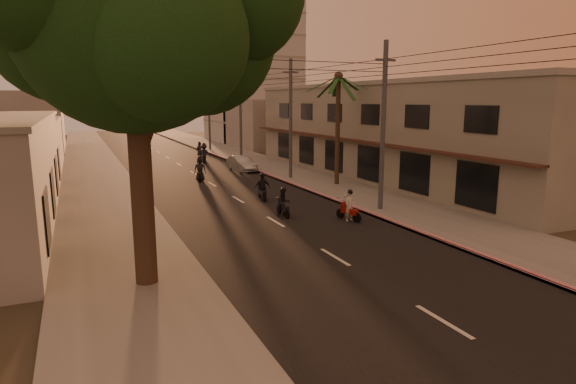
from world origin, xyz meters
name	(u,v)px	position (x,y,z in m)	size (l,w,h in m)	color
ground	(363,274)	(0.00, 0.00, 0.00)	(160.00, 160.00, 0.00)	#383023
road	(212,184)	(0.00, 20.00, 0.01)	(10.00, 140.00, 0.02)	black
sidewalk_right	(306,177)	(7.50, 20.00, 0.06)	(5.00, 140.00, 0.12)	slate
sidewalk_left	(101,191)	(-7.50, 20.00, 0.06)	(5.00, 140.00, 0.12)	slate
curb_stripe	(306,189)	(5.10, 15.00, 0.10)	(0.20, 60.00, 0.20)	#AD121C
shophouse_row	(391,130)	(13.95, 18.00, 3.65)	(8.80, 34.20, 7.30)	gray
distant_tower	(251,45)	(16.00, 56.00, 14.00)	(12.10, 12.10, 28.00)	#B7B5B2
broadleaf_tree	(145,14)	(-6.61, 2.14, 8.48)	(9.60, 8.70, 12.10)	black
palm_tree	(338,83)	(8.00, 16.00, 7.15)	(5.00, 5.00, 8.20)	black
utility_poles	(291,92)	(6.20, 20.00, 6.54)	(1.20, 48.26, 9.00)	#38383A
filler_right	(267,124)	(14.00, 45.00, 3.00)	(8.00, 14.00, 6.00)	gray
filler_left_near	(9,145)	(-14.00, 34.00, 2.20)	(8.00, 14.00, 4.40)	gray
filler_left_far	(26,122)	(-14.00, 52.00, 3.50)	(8.00, 14.00, 7.00)	gray
scooter_red	(349,207)	(3.48, 6.74, 0.72)	(0.81, 1.60, 1.61)	black
scooter_mid_a	(283,203)	(0.82, 8.89, 0.71)	(0.74, 1.59, 1.56)	black
scooter_mid_b	(262,188)	(1.29, 13.21, 0.77)	(1.04, 1.73, 1.70)	black
scooter_far_a	(200,170)	(-0.45, 21.69, 0.86)	(1.16, 1.88, 1.89)	black
scooter_far_b	(204,154)	(2.53, 32.25, 0.89)	(1.53, 1.92, 1.94)	black
parked_car	(242,164)	(4.05, 25.39, 0.66)	(1.63, 4.06, 1.31)	#9EA1A6
scooter_far_c	(200,149)	(3.57, 38.45, 0.70)	(0.73, 1.60, 1.57)	black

